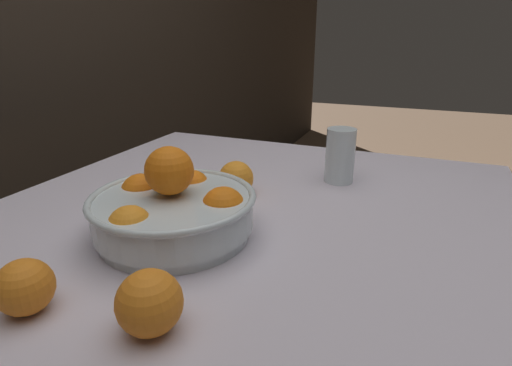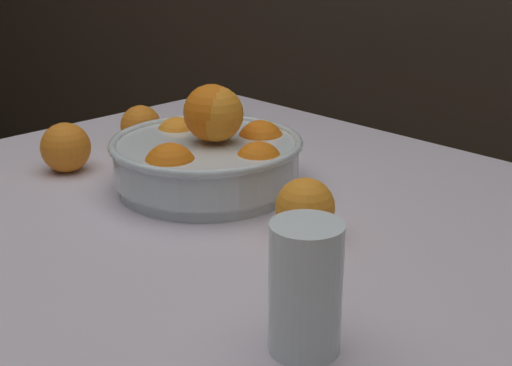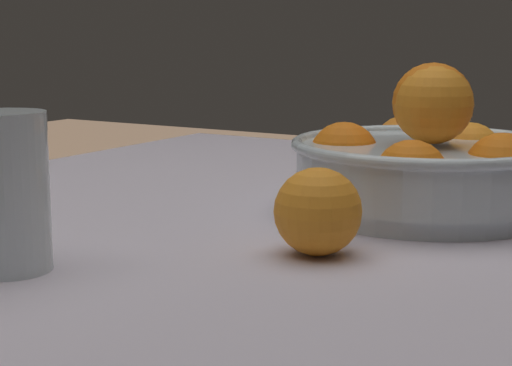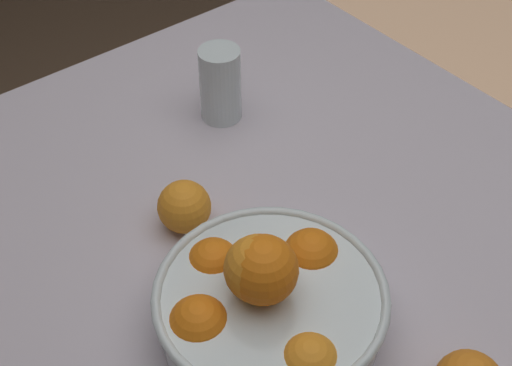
{
  "view_description": "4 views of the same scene",
  "coord_description": "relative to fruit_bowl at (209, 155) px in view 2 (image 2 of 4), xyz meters",
  "views": [
    {
      "loc": [
        -0.64,
        -0.29,
        1.08
      ],
      "look_at": [
        0.05,
        -0.0,
        0.8
      ],
      "focal_mm": 28.0,
      "sensor_mm": 36.0,
      "label": 1
    },
    {
      "loc": [
        0.66,
        -0.57,
        1.14
      ],
      "look_at": [
        0.07,
        0.01,
        0.82
      ],
      "focal_mm": 50.0,
      "sensor_mm": 36.0,
      "label": 2
    },
    {
      "loc": [
        0.75,
        0.39,
        0.94
      ],
      "look_at": [
        0.09,
        -0.01,
        0.8
      ],
      "focal_mm": 60.0,
      "sensor_mm": 36.0,
      "label": 3
    },
    {
      "loc": [
        -0.5,
        0.42,
        1.51
      ],
      "look_at": [
        0.07,
        -0.03,
        0.8
      ],
      "focal_mm": 50.0,
      "sensor_mm": 36.0,
      "label": 4
    }
  ],
  "objects": [
    {
      "name": "orange_loose_near_bowl",
      "position": [
        0.21,
        -0.02,
        -0.02
      ],
      "size": [
        0.08,
        0.08,
        0.08
      ],
      "primitive_type": "sphere",
      "color": "orange",
      "rests_on": "dining_table"
    },
    {
      "name": "dining_table",
      "position": [
        0.1,
        -0.09,
        -0.13
      ],
      "size": [
        1.14,
        1.06,
        0.75
      ],
      "color": "silver",
      "rests_on": "ground_plane"
    },
    {
      "name": "orange_loose_aside",
      "position": [
        -0.25,
        0.06,
        -0.02
      ],
      "size": [
        0.07,
        0.07,
        0.07
      ],
      "primitive_type": "sphere",
      "color": "orange",
      "rests_on": "dining_table"
    },
    {
      "name": "juice_glass",
      "position": [
        0.38,
        -0.21,
        0.0
      ],
      "size": [
        0.07,
        0.07,
        0.13
      ],
      "color": "#F4A314",
      "rests_on": "dining_table"
    },
    {
      "name": "orange_loose_front",
      "position": [
        -0.22,
        -0.11,
        -0.01
      ],
      "size": [
        0.08,
        0.08,
        0.08
      ],
      "primitive_type": "sphere",
      "color": "orange",
      "rests_on": "dining_table"
    },
    {
      "name": "fruit_bowl",
      "position": [
        0.0,
        0.0,
        0.0
      ],
      "size": [
        0.29,
        0.29,
        0.16
      ],
      "color": "silver",
      "rests_on": "dining_table"
    }
  ]
}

